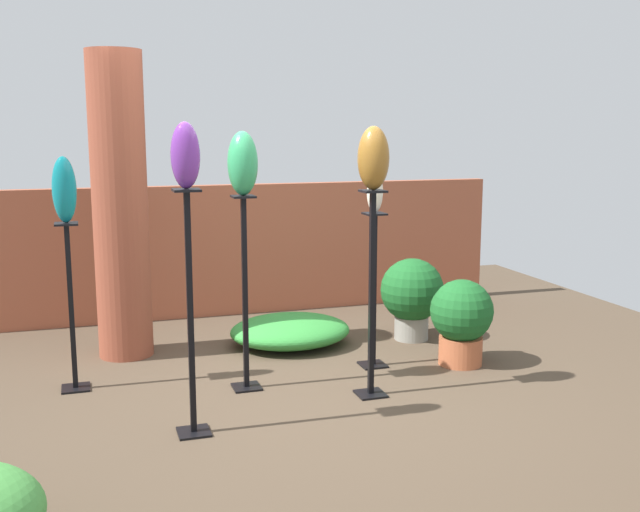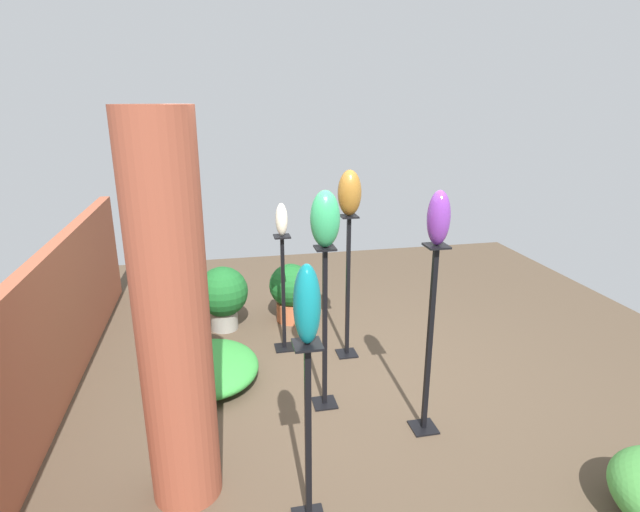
# 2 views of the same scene
# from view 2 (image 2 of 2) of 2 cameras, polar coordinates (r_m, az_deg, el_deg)

# --- Properties ---
(ground_plane) EXTENTS (8.00, 8.00, 0.00)m
(ground_plane) POSITION_cam_2_polar(r_m,az_deg,el_deg) (4.80, 1.97, -14.03)
(ground_plane) COLOR #4C3D2D
(brick_wall_back) EXTENTS (5.60, 0.12, 1.32)m
(brick_wall_back) POSITION_cam_2_polar(r_m,az_deg,el_deg) (4.61, -28.85, -8.54)
(brick_wall_back) COLOR #9E5138
(brick_wall_back) RESTS_ON ground
(brick_pillar) EXTENTS (0.44, 0.44, 2.49)m
(brick_pillar) POSITION_cam_2_polar(r_m,az_deg,el_deg) (3.13, -16.51, -7.14)
(brick_pillar) COLOR brown
(brick_pillar) RESTS_ON ground
(pedestal_bronze) EXTENTS (0.20, 0.20, 1.46)m
(pedestal_bronze) POSITION_cam_2_polar(r_m,az_deg,el_deg) (4.96, 3.19, -4.25)
(pedestal_bronze) COLOR black
(pedestal_bronze) RESTS_ON ground
(pedestal_teal) EXTENTS (0.20, 0.20, 1.22)m
(pedestal_teal) POSITION_cam_2_polar(r_m,az_deg,el_deg) (3.15, -1.36, -20.68)
(pedestal_teal) COLOR black
(pedestal_teal) RESTS_ON ground
(pedestal_jade) EXTENTS (0.20, 0.20, 1.41)m
(pedestal_jade) POSITION_cam_2_polar(r_m,az_deg,el_deg) (4.16, 0.55, -9.06)
(pedestal_jade) COLOR black
(pedestal_jade) RESTS_ON ground
(pedestal_violet) EXTENTS (0.20, 0.20, 1.53)m
(pedestal_violet) POSITION_cam_2_polar(r_m,az_deg,el_deg) (3.92, 12.35, -10.31)
(pedestal_violet) COLOR black
(pedestal_violet) RESTS_ON ground
(pedestal_ivory) EXTENTS (0.20, 0.20, 1.23)m
(pedestal_ivory) POSITION_cam_2_polar(r_m,az_deg,el_deg) (5.13, -4.20, -4.87)
(pedestal_ivory) COLOR black
(pedestal_ivory) RESTS_ON ground
(art_vase_bronze) EXTENTS (0.22, 0.22, 0.43)m
(art_vase_bronze) POSITION_cam_2_polar(r_m,az_deg,el_deg) (4.68, 3.40, 7.21)
(art_vase_bronze) COLOR brown
(art_vase_bronze) RESTS_ON pedestal_bronze
(art_vase_teal) EXTENTS (0.17, 0.15, 0.46)m
(art_vase_teal) POSITION_cam_2_polar(r_m,az_deg,el_deg) (2.70, -1.50, -5.57)
(art_vase_teal) COLOR #0F727A
(art_vase_teal) RESTS_ON pedestal_teal
(art_vase_jade) EXTENTS (0.21, 0.23, 0.45)m
(art_vase_jade) POSITION_cam_2_polar(r_m,az_deg,el_deg) (3.82, 0.59, 4.25)
(art_vase_jade) COLOR #2D9356
(art_vase_jade) RESTS_ON pedestal_jade
(art_vase_violet) EXTENTS (0.17, 0.16, 0.39)m
(art_vase_violet) POSITION_cam_2_polar(r_m,az_deg,el_deg) (3.57, 13.40, 4.26)
(art_vase_violet) COLOR #6B2D8C
(art_vase_violet) RESTS_ON pedestal_violet
(art_vase_ivory) EXTENTS (0.13, 0.12, 0.32)m
(art_vase_ivory) POSITION_cam_2_polar(r_m,az_deg,el_deg) (4.87, -4.42, 4.17)
(art_vase_ivory) COLOR beige
(art_vase_ivory) RESTS_ON pedestal_ivory
(potted_plant_front_right) EXTENTS (0.57, 0.57, 0.73)m
(potted_plant_front_right) POSITION_cam_2_polar(r_m,az_deg,el_deg) (5.71, -11.04, -4.33)
(potted_plant_front_right) COLOR gray
(potted_plant_front_right) RESTS_ON ground
(potted_plant_near_pillar) EXTENTS (0.50, 0.50, 0.69)m
(potted_plant_near_pillar) POSITION_cam_2_polar(r_m,az_deg,el_deg) (5.85, -3.35, -3.88)
(potted_plant_near_pillar) COLOR #B25B38
(potted_plant_near_pillar) RESTS_ON ground
(foliage_bed_west) EXTENTS (1.05, 0.88, 0.26)m
(foliage_bed_west) POSITION_cam_2_polar(r_m,az_deg,el_deg) (4.86, -12.38, -12.32)
(foliage_bed_west) COLOR #338C38
(foliage_bed_west) RESTS_ON ground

